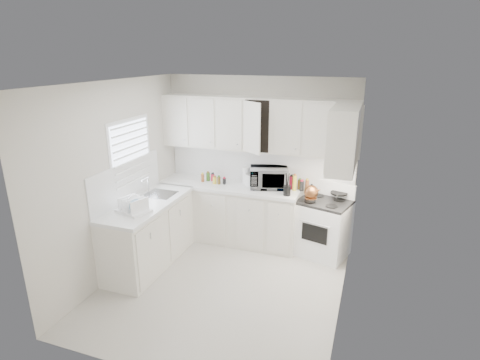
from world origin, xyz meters
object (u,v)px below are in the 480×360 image
at_px(rice_cooker, 252,178).
at_px(utensil_crock, 287,184).
at_px(stove, 323,221).
at_px(dish_rack, 133,204).
at_px(microwave, 269,175).
at_px(tea_kettle, 311,191).

height_order(rice_cooker, utensil_crock, utensil_crock).
distance_m(rice_cooker, utensil_crock, 0.68).
height_order(stove, dish_rack, dish_rack).
distance_m(microwave, utensil_crock, 0.43).
height_order(rice_cooker, dish_rack, dish_rack).
distance_m(stove, tea_kettle, 0.56).
relative_size(tea_kettle, utensil_crock, 0.72).
bearing_deg(tea_kettle, rice_cooker, 175.36).
xyz_separation_m(microwave, utensil_crock, (0.35, -0.25, -0.02)).
height_order(tea_kettle, rice_cooker, tea_kettle).
bearing_deg(dish_rack, stove, 49.12).
relative_size(stove, tea_kettle, 4.43).
distance_m(tea_kettle, microwave, 0.74).
distance_m(tea_kettle, dish_rack, 2.45).
bearing_deg(microwave, rice_cooker, 157.65).
height_order(tea_kettle, utensil_crock, utensil_crock).
relative_size(rice_cooker, dish_rack, 0.52).
relative_size(microwave, rice_cooker, 2.68).
bearing_deg(tea_kettle, dish_rack, -138.07).
relative_size(tea_kettle, rice_cooker, 1.18).
distance_m(rice_cooker, dish_rack, 1.91).
xyz_separation_m(tea_kettle, utensil_crock, (-0.35, -0.01, 0.07)).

